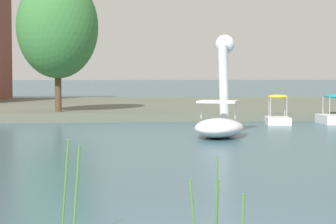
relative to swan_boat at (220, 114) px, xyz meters
name	(u,v)px	position (x,y,z in m)	size (l,w,h in m)	color
shore_bank_far	(125,107)	(-2.86, 19.01, -0.61)	(144.60, 22.53, 0.45)	#5B6051
swan_boat	(220,114)	(0.00, 0.00, 0.00)	(2.63, 3.45, 3.80)	white
pedal_boat_yellow	(278,116)	(3.76, 5.99, -0.43)	(1.30, 1.86, 1.37)	white
pedal_boat_teal	(334,115)	(6.52, 6.17, -0.42)	(1.36, 2.12, 1.38)	white
tree_broadleaf_behind_dock	(58,27)	(-6.50, 9.40, 3.81)	(5.51, 5.63, 6.76)	#4C3823
reed_clump_foreground	(77,209)	(-4.56, -15.76, -0.20)	(3.93, 1.70, 1.44)	#4C7F33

